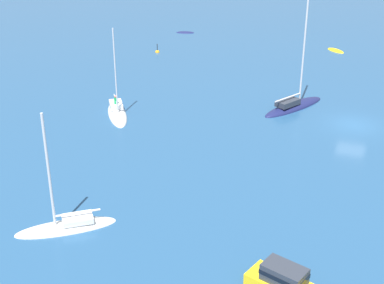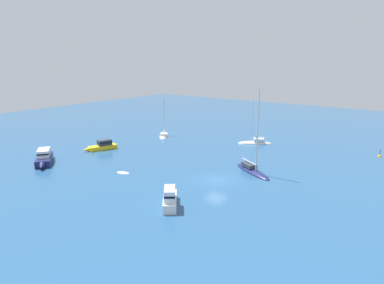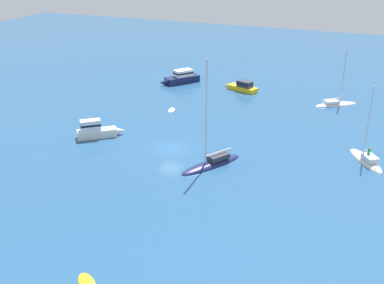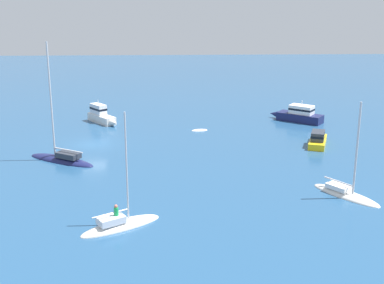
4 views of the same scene
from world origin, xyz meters
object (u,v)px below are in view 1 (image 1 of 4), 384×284
at_px(dinghy, 336,51).
at_px(channel_buoy, 157,52).
at_px(tender, 185,33).
at_px(sloop_1, 293,106).
at_px(sailboat, 67,226).
at_px(sloop, 117,113).

bearing_deg(dinghy, channel_buoy, 61.33).
distance_m(tender, sloop_1, 30.10).
height_order(sailboat, tender, sailboat).
height_order(dinghy, sloop, sloop).
distance_m(sloop, channel_buoy, 20.41).
bearing_deg(sloop, sailboat, -16.01).
height_order(dinghy, sloop_1, sloop_1).
distance_m(dinghy, channel_buoy, 22.44).
bearing_deg(tender, sailboat, 88.28).
bearing_deg(sloop, sloop_1, 82.74).
relative_size(dinghy, sloop, 0.31).
distance_m(dinghy, sloop, 32.57).
bearing_deg(sloop, tender, 155.57).
distance_m(tender, dinghy, 21.08).
xyz_separation_m(sailboat, dinghy, (-11.57, -45.73, -0.16)).
relative_size(tender, sloop, 0.31).
relative_size(sailboat, dinghy, 3.01).
bearing_deg(tender, channel_buoy, 77.06).
xyz_separation_m(sailboat, sloop_1, (-9.86, -24.86, 0.05)).
distance_m(sailboat, channel_buoy, 38.94).
xyz_separation_m(tender, dinghy, (-20.96, 2.26, 0.00)).
relative_size(sloop, sloop_1, 0.73).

